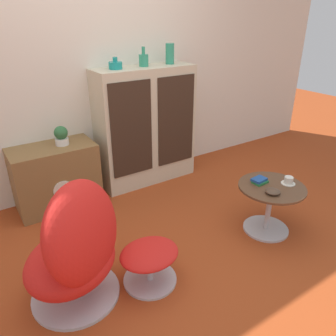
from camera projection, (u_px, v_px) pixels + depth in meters
name	position (u px, v px, depth m)	size (l,w,h in m)	color
ground_plane	(178.00, 258.00, 2.50)	(12.00, 12.00, 0.00)	#9E3D19
wall_back	(88.00, 59.00, 3.08)	(6.40, 0.06, 2.60)	silver
sideboard	(146.00, 126.00, 3.45)	(1.04, 0.38, 1.22)	beige
tv_console	(56.00, 177.00, 3.08)	(0.75, 0.42, 0.60)	brown
egg_chair	(77.00, 248.00, 1.99)	(0.84, 0.84, 0.87)	#B7B7BC
ottoman	(149.00, 259.00, 2.21)	(0.41, 0.37, 0.28)	#B7B7BC
coffee_table	(269.00, 203.00, 2.72)	(0.54, 0.54, 0.43)	#B7B7BC
vase_leftmost	(115.00, 65.00, 3.03)	(0.13, 0.13, 0.11)	teal
vase_inner_left	(144.00, 60.00, 3.17)	(0.09, 0.09, 0.18)	#2D8E6B
vase_inner_right	(170.00, 54.00, 3.30)	(0.09, 0.09, 0.20)	#2D8E6B
potted_plant	(61.00, 136.00, 2.96)	(0.12, 0.12, 0.18)	silver
teacup	(288.00, 181.00, 2.68)	(0.11, 0.11, 0.06)	silver
book_stack	(259.00, 181.00, 2.70)	(0.13, 0.10, 0.04)	#237038
bowl	(273.00, 191.00, 2.54)	(0.12, 0.12, 0.04)	#4C3828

